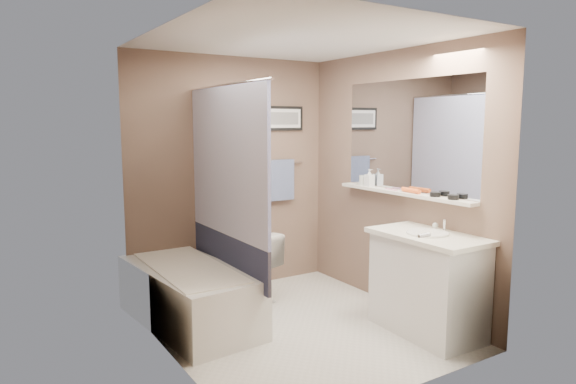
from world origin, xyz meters
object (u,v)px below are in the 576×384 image
bathtub (189,295)px  candle_bowl_far (435,194)px  toilet (247,266)px  vanity (427,286)px  candle_bowl_near (453,197)px  glass_jar (363,180)px  hair_brush_front (411,190)px  soap_bottle (369,178)px

bathtub → candle_bowl_far: 2.28m
toilet → vanity: 1.74m
toilet → candle_bowl_near: candle_bowl_near is taller
vanity → glass_jar: bearing=82.4°
vanity → hair_brush_front: (0.19, 0.40, 0.74)m
toilet → vanity: size_ratio=0.76×
candle_bowl_near → soap_bottle: 1.03m
glass_jar → soap_bottle: soap_bottle is taller
vanity → soap_bottle: 1.26m
bathtub → hair_brush_front: bearing=-30.4°
toilet → candle_bowl_near: size_ratio=7.56×
candle_bowl_near → soap_bottle: soap_bottle is taller
candle_bowl_near → candle_bowl_far: size_ratio=1.00×
soap_bottle → glass_jar: bearing=90.0°
bathtub → candle_bowl_near: bearing=-41.5°
candle_bowl_far → hair_brush_front: (0.00, 0.28, 0.00)m
glass_jar → hair_brush_front: bearing=-90.0°
vanity → candle_bowl_near: candle_bowl_near is taller
bathtub → soap_bottle: bearing=-14.1°
hair_brush_front → glass_jar: glass_jar is taller
candle_bowl_near → hair_brush_front: (0.00, 0.47, 0.00)m
bathtub → candle_bowl_far: bearing=-37.3°
vanity → bathtub: bearing=144.8°
toilet → hair_brush_front: (1.09, -1.10, 0.80)m
candle_bowl_near → glass_jar: glass_jar is taller
glass_jar → soap_bottle: size_ratio=0.59×
hair_brush_front → soap_bottle: (0.00, 0.56, 0.06)m
vanity → glass_jar: glass_jar is taller
toilet → bathtub: bearing=-0.4°
toilet → soap_bottle: bearing=132.7°
bathtub → vanity: bearing=-42.9°
candle_bowl_far → glass_jar: bearing=90.0°
hair_brush_front → soap_bottle: size_ratio=1.30×
bathtub → hair_brush_front: 2.16m
hair_brush_front → candle_bowl_near: bearing=-90.0°
vanity → glass_jar: 1.31m
vanity → candle_bowl_far: (0.19, 0.12, 0.73)m
candle_bowl_near → candle_bowl_far: same height
candle_bowl_far → glass_jar: size_ratio=0.90×
soap_bottle → toilet: bearing=153.7°
candle_bowl_near → soap_bottle: bearing=90.0°
vanity → hair_brush_front: hair_brush_front is taller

